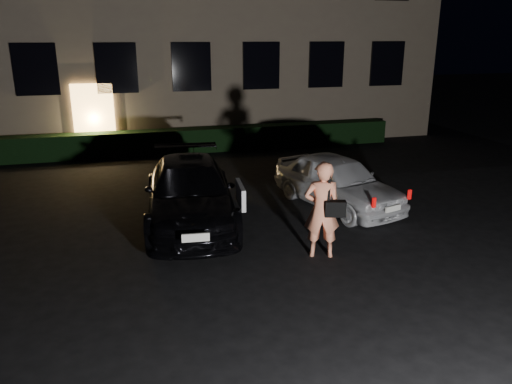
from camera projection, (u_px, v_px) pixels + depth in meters
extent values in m
plane|color=black|center=(287.00, 281.00, 8.71)|extent=(80.00, 80.00, 0.00)
cube|color=#FFB95E|center=(94.00, 120.00, 17.53)|extent=(1.40, 0.10, 2.50)
cube|color=black|center=(36.00, 70.00, 16.58)|extent=(1.40, 0.10, 1.70)
cube|color=black|center=(117.00, 68.00, 17.23)|extent=(1.40, 0.10, 1.70)
cube|color=black|center=(191.00, 67.00, 17.87)|extent=(1.40, 0.10, 1.70)
cube|color=black|center=(261.00, 66.00, 18.52)|extent=(1.40, 0.10, 1.70)
cube|color=black|center=(326.00, 65.00, 19.16)|extent=(1.40, 0.10, 1.70)
cube|color=black|center=(387.00, 64.00, 19.81)|extent=(1.40, 0.10, 1.70)
cube|color=black|center=(196.00, 140.00, 18.25)|extent=(15.00, 0.70, 0.85)
imported|color=black|center=(190.00, 192.00, 11.34)|extent=(2.40, 4.95, 1.39)
cube|color=white|center=(241.00, 195.00, 10.63)|extent=(0.18, 1.00, 0.46)
cube|color=silver|center=(196.00, 238.00, 9.04)|extent=(0.51, 0.09, 0.16)
imported|color=silver|center=(337.00, 181.00, 12.35)|extent=(2.55, 4.09, 1.30)
cube|color=red|center=(374.00, 203.00, 10.58)|extent=(0.09, 0.07, 0.22)
cube|color=red|center=(410.00, 195.00, 11.12)|extent=(0.09, 0.07, 0.22)
cube|color=silver|center=(393.00, 209.00, 10.88)|extent=(0.43, 0.16, 0.13)
imported|color=#F48E67|center=(322.00, 210.00, 9.45)|extent=(0.79, 0.62, 1.89)
cube|color=black|center=(335.00, 209.00, 9.31)|extent=(0.42, 0.27, 0.30)
cube|color=black|center=(329.00, 186.00, 9.22)|extent=(0.06, 0.07, 0.59)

